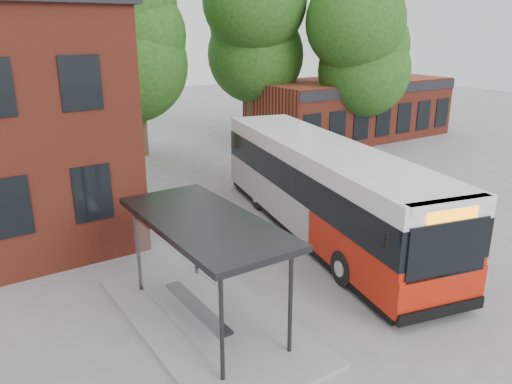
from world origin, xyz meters
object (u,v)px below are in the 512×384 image
bicycle_7 (348,145)px  bicycle_4 (330,155)px  bicycle_0 (305,159)px  bicycle_1 (307,160)px  bicycle_3 (310,150)px  bus_shelter (206,271)px  bicycle_2 (302,156)px  bicycle_6 (342,149)px  bicycle_5 (343,150)px  city_bus (322,190)px

bicycle_7 → bicycle_4: bearing=127.4°
bicycle_0 → bicycle_1: bearing=138.7°
bicycle_0 → bicycle_3: 1.87m
bicycle_1 → bicycle_7: size_ratio=0.96×
bus_shelter → bicycle_1: bus_shelter is taller
bus_shelter → bicycle_7: (15.86, 11.33, -0.90)m
bicycle_2 → bicycle_3: (1.00, 0.45, 0.09)m
bicycle_1 → bicycle_6: bicycle_1 is taller
bicycle_4 → bicycle_0: bearing=77.2°
bicycle_5 → bicycle_6: 0.09m
bicycle_1 → bicycle_7: 4.42m
city_bus → bicycle_0: city_bus is taller
bicycle_6 → bicycle_7: 0.81m
bicycle_1 → bicycle_3: bicycle_1 is taller
city_bus → bicycle_1: bearing=67.0°
bicycle_3 → bicycle_1: bearing=131.6°
bicycle_3 → bicycle_5: bicycle_3 is taller
city_bus → bicycle_7: city_bus is taller
bicycle_4 → bicycle_1: bearing=92.7°
city_bus → bicycle_5: bearing=56.0°
bicycle_0 → bicycle_5: 3.33m
bicycle_2 → bicycle_6: 2.86m
bicycle_6 → bicycle_2: bearing=90.9°
bicycle_1 → bicycle_2: size_ratio=1.11×
bicycle_2 → bicycle_5: (2.90, -0.32, 0.03)m
bus_shelter → bicycle_5: bearing=36.0°
bicycle_4 → bicycle_6: bicycle_6 is taller
bus_shelter → bicycle_1: 15.40m
bicycle_0 → bicycle_6: bearing=-97.6°
bicycle_3 → bicycle_4: bearing=-174.0°
city_bus → bicycle_4: bearing=59.5°
bicycle_3 → bicycle_7: bearing=-105.5°
bicycle_6 → bicycle_7: bicycle_7 is taller
bus_shelter → bicycle_5: size_ratio=4.70×
bicycle_0 → bicycle_3: bearing=-65.0°
bicycle_4 → bicycle_2: bearing=46.3°
bicycle_5 → city_bus: bearing=113.8°
bicycle_3 → bicycle_4: 1.46m
bus_shelter → bicycle_5: 18.77m
bus_shelter → bicycle_7: bearing=35.6°
bus_shelter → bicycle_6: (15.10, 11.07, -0.95)m
bicycle_1 → bicycle_6: 3.62m
bicycle_3 → bicycle_7: size_ratio=0.91×
bus_shelter → bicycle_6: bearing=36.2°
bicycle_1 → bicycle_2: 1.44m
bus_shelter → bicycle_0: size_ratio=4.42×
bicycle_4 → bicycle_3: bearing=4.8°
bicycle_7 → bicycle_1: bearing=121.6°
bicycle_2 → bicycle_7: bearing=-96.8°
bicycle_1 → bicycle_0: bearing=-11.1°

